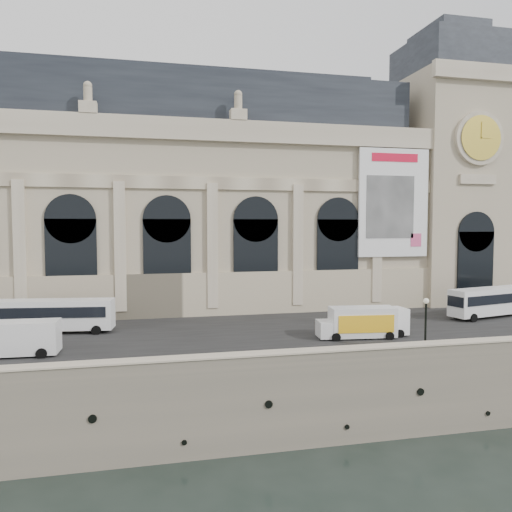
{
  "coord_description": "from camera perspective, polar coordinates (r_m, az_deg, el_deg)",
  "views": [
    {
      "loc": [
        -6.57,
        -33.74,
        16.42
      ],
      "look_at": [
        6.07,
        22.0,
        12.78
      ],
      "focal_mm": 35.0,
      "sensor_mm": 36.0,
      "label": 1
    }
  ],
  "objects": [
    {
      "name": "clock_pavilion",
      "position": [
        74.15,
        20.73,
        8.83
      ],
      "size": [
        13.0,
        14.72,
        36.7
      ],
      "color": "tan",
      "rests_on": "quay"
    },
    {
      "name": "bus_left",
      "position": [
        51.6,
        -22.03,
        -6.22
      ],
      "size": [
        11.18,
        3.74,
        3.23
      ],
      "color": "white",
      "rests_on": "quay"
    },
    {
      "name": "museum",
      "position": [
        64.69,
        -12.31,
        6.49
      ],
      "size": [
        69.0,
        18.7,
        29.1
      ],
      "color": "tan",
      "rests_on": "quay"
    },
    {
      "name": "ground",
      "position": [
        38.1,
        -1.71,
        -21.89
      ],
      "size": [
        260.0,
        260.0,
        0.0
      ],
      "primitive_type": "plane",
      "color": "black",
      "rests_on": "ground"
    },
    {
      "name": "quay",
      "position": [
        70.35,
        -7.24,
        -7.38
      ],
      "size": [
        160.0,
        70.0,
        6.0
      ],
      "primitive_type": "cube",
      "color": "gray",
      "rests_on": "ground"
    },
    {
      "name": "street",
      "position": [
        49.3,
        -4.88,
        -8.53
      ],
      "size": [
        160.0,
        24.0,
        0.06
      ],
      "primitive_type": "cube",
      "color": "#2D2D2D",
      "rests_on": "quay"
    },
    {
      "name": "van_c",
      "position": [
        47.79,
        13.2,
        -7.41
      ],
      "size": [
        5.91,
        2.54,
        2.61
      ],
      "color": "white",
      "rests_on": "quay"
    },
    {
      "name": "van_b",
      "position": [
        44.13,
        -25.95,
        -8.5
      ],
      "size": [
        6.33,
        2.82,
        2.77
      ],
      "color": "silver",
      "rests_on": "quay"
    },
    {
      "name": "box_truck",
      "position": [
        46.86,
        11.58,
        -7.48
      ],
      "size": [
        7.29,
        3.14,
        2.86
      ],
      "color": "white",
      "rests_on": "quay"
    },
    {
      "name": "bus_right",
      "position": [
        61.87,
        25.38,
        -4.65
      ],
      "size": [
        11.54,
        4.79,
        3.33
      ],
      "color": "white",
      "rests_on": "quay"
    },
    {
      "name": "lamp_right",
      "position": [
        42.74,
        18.81,
        -7.58
      ],
      "size": [
        0.46,
        0.46,
        4.51
      ],
      "color": "black",
      "rests_on": "quay"
    },
    {
      "name": "parapet",
      "position": [
        36.31,
        -1.91,
        -12.01
      ],
      "size": [
        160.0,
        1.4,
        1.21
      ],
      "color": "gray",
      "rests_on": "quay"
    }
  ]
}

